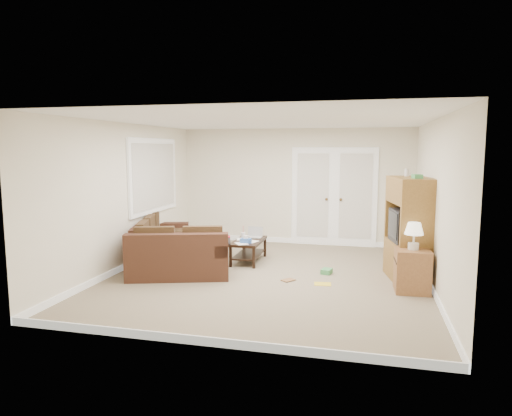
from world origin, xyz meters
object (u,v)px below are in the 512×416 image
(side_cabinet, at_px, (412,267))
(tv_armoire, at_px, (410,229))
(sectional_sofa, at_px, (169,251))
(coffee_table, at_px, (249,250))

(side_cabinet, bearing_deg, tv_armoire, 88.15)
(sectional_sofa, height_order, side_cabinet, side_cabinet)
(coffee_table, distance_m, tv_armoire, 2.87)
(tv_armoire, bearing_deg, coffee_table, 157.57)
(sectional_sofa, xyz_separation_m, side_cabinet, (4.01, -0.44, 0.07))
(tv_armoire, relative_size, side_cabinet, 1.72)
(sectional_sofa, distance_m, side_cabinet, 4.03)
(tv_armoire, xyz_separation_m, side_cabinet, (0.00, -0.62, -0.46))
(coffee_table, relative_size, tv_armoire, 0.57)
(sectional_sofa, relative_size, coffee_table, 2.61)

